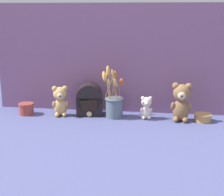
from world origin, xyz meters
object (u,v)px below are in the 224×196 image
Objects in this scene: decorative_tin_tall at (203,118)px; decorative_tin_short at (26,109)px; teddy_bear_small at (146,107)px; flower_vase at (114,103)px; teddy_bear_large at (181,101)px; vintage_radio at (89,100)px; teddy_bear_medium at (60,100)px.

decorative_tin_short is at bearing -179.51° from decorative_tin_tall.
flower_vase reaches higher than teddy_bear_small.
flower_vase is at bearing 177.87° from teddy_bear_large.
flower_vase is (-0.42, 0.02, -0.03)m from teddy_bear_large.
vintage_radio is 0.72m from decorative_tin_tall.
decorative_tin_short is at bearing -180.00° from teddy_bear_large.
teddy_bear_medium is 0.24m from decorative_tin_short.
teddy_bear_medium is 0.55m from teddy_bear_small.
teddy_bear_small is 0.43× the size of flower_vase.
teddy_bear_medium is at bearing 179.79° from teddy_bear_large.
decorative_tin_tall is at bearing -1.24° from teddy_bear_small.
vintage_radio is 1.87× the size of decorative_tin_tall.
vintage_radio is at bearing 175.97° from decorative_tin_tall.
teddy_bear_medium is (-0.76, 0.00, -0.02)m from teddy_bear_large.
teddy_bear_small is at bearing 175.40° from teddy_bear_large.
flower_vase is 0.17m from vintage_radio.
teddy_bear_large is at bearing -175.93° from decorative_tin_tall.
teddy_bear_large is 0.22m from teddy_bear_small.
teddy_bear_large reaches higher than teddy_bear_small.
flower_vase is (-0.20, -0.00, 0.02)m from teddy_bear_small.
teddy_bear_large is 2.19× the size of decorative_tin_tall.
decorative_tin_short is at bearing -179.27° from teddy_bear_medium.
teddy_bear_large is at bearing -2.13° from flower_vase.
teddy_bear_medium is at bearing -179.57° from decorative_tin_tall.
teddy_bear_small is at bearing 0.45° from flower_vase.
decorative_tin_tall is (0.13, 0.01, -0.10)m from teddy_bear_large.
decorative_tin_tall is 1.13m from decorative_tin_short.
teddy_bear_medium reaches higher than teddy_bear_small.
teddy_bear_large is at bearing -0.21° from teddy_bear_medium.
teddy_bear_medium reaches higher than decorative_tin_short.
decorative_tin_short is (-0.41, -0.06, -0.06)m from vintage_radio.
flower_vase is at bearing -179.55° from teddy_bear_small.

